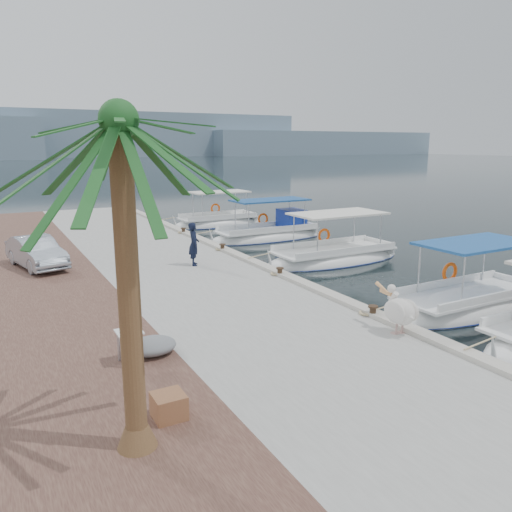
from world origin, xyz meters
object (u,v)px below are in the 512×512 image
Objects in this scene: fishing_caique_e at (218,224)px; fishing_caique_d at (269,236)px; fisherman at (194,244)px; pelican at (400,310)px; fishing_caique_b at (468,307)px; fishing_caique_c at (333,259)px; parked_car at (36,252)px; date_palm at (119,123)px.

fishing_caique_d is at bearing -84.27° from fishing_caique_e.
fisherman is (-6.13, -11.35, 1.23)m from fishing_caique_e.
fishing_caique_d is at bearing 72.14° from pelican.
fishing_caique_d is 8.85m from fisherman.
fishing_caique_b and fishing_caique_c have the same top height.
fishing_caique_d is at bearing 87.76° from fishing_caique_b.
fishing_caique_c is 0.98× the size of fishing_caique_d.
parked_car is at bearing 83.74° from fisherman.
parked_car is (-0.20, 13.61, -4.39)m from date_palm.
parked_car is (-5.53, 2.62, -0.26)m from fisherman.
fishing_caique_b is 7.55m from fishing_caique_c.
date_palm is at bearing -165.50° from fishing_caique_b.
fishing_caique_e is at bearing 95.73° from fishing_caique_d.
fishing_caique_e reaches higher than parked_car.
fishing_caique_b is at bearing -92.78° from fishing_caique_c.
fishing_caique_b is 3.62× the size of fisherman.
fishing_caique_e is 4.01× the size of pelican.
date_palm is (-5.33, -11.00, 4.14)m from fisherman.
fishing_caique_b is 1.01× the size of fishing_caique_e.
fishing_caique_e reaches higher than pelican.
fishing_caique_b and fishing_caique_e have the same top height.
pelican is at bearing -71.99° from parked_car.
fishing_caique_b is at bearing 17.04° from pelican.
fishing_caique_b reaches higher than parked_car.
fisherman reaches higher than pelican.
fishing_caique_e is 12.96m from fisherman.
fisherman is 6.12m from parked_car.
fishing_caique_c is at bearing -91.58° from fishing_caique_d.
fishing_caique_d is (0.17, 6.15, 0.07)m from fishing_caique_c.
fisherman is at bearing 101.29° from pelican.
pelican is at bearing -107.86° from fishing_caique_d.
fishing_caique_c is 4.05× the size of fisherman.
date_palm is (-12.03, -16.66, 5.30)m from fishing_caique_d.
date_palm is at bearing -167.04° from pelican.
pelican is at bearing 12.96° from date_palm.
fisherman is (-1.87, 9.34, 0.25)m from pelican.
fishing_caique_d is 5.72m from fishing_caique_e.
date_palm reaches higher than pelican.
fishing_caique_c reaches higher than pelican.
fishing_caique_e is (-0.57, 5.69, -0.07)m from fishing_caique_d.
fishing_caique_e is 3.58× the size of fisherman.
fishing_caique_d is (0.54, 13.69, 0.07)m from fishing_caique_b.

